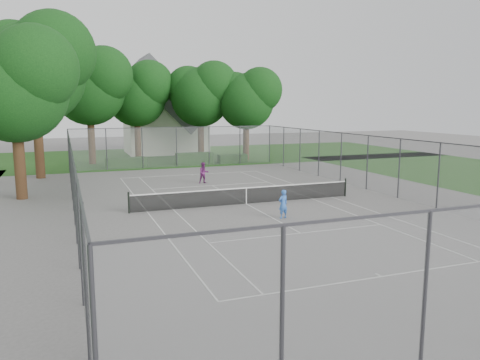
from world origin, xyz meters
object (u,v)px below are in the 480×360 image
object	(u,v)px
tennis_net	(246,195)
girl_player	(283,204)
house	(165,115)
woman_player	(204,173)

from	to	relation	value
tennis_net	girl_player	xyz separation A→B (m)	(0.47, -3.68, 0.19)
house	woman_player	world-z (taller)	house
tennis_net	woman_player	size ratio (longest dim) A/B	8.71
girl_player	woman_player	bearing A→B (deg)	-98.78
house	girl_player	bearing A→B (deg)	-91.94
tennis_net	woman_player	xyz separation A→B (m)	(-0.26, 7.54, 0.23)
house	woman_player	size ratio (longest dim) A/B	7.29
house	tennis_net	bearing A→B (deg)	-93.09
tennis_net	house	bearing A→B (deg)	86.91
tennis_net	woman_player	world-z (taller)	woman_player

